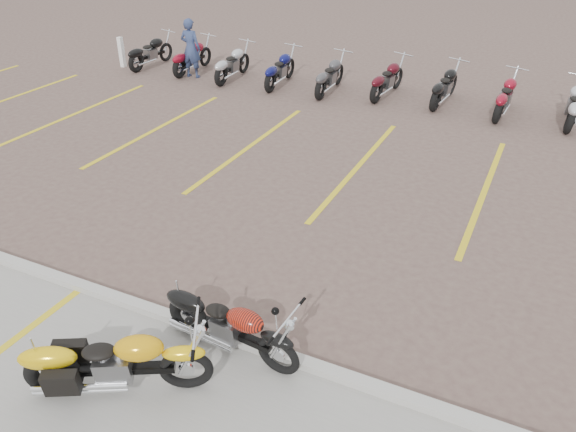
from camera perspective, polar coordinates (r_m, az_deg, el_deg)
name	(u,v)px	position (r m, az deg, el deg)	size (l,w,h in m)	color
ground	(276,259)	(9.24, -1.21, -4.43)	(100.00, 100.00, 0.00)	#6C584D
curb	(210,331)	(7.85, -7.93, -11.47)	(60.00, 0.18, 0.12)	#ADAAA3
parking_stripes	(358,167)	(12.48, 7.12, 5.00)	(38.00, 5.50, 0.01)	gold
yellow_cruiser	(115,362)	(7.09, -17.21, -14.02)	(2.00, 1.18, 0.91)	black
flame_cruiser	(229,326)	(7.36, -6.01, -11.04)	(2.03, 0.37, 0.83)	black
person_a	(191,48)	(18.96, -9.86, 16.45)	(0.68, 0.44, 1.85)	navy
bollard	(122,52)	(20.80, -16.55, 15.67)	(0.15, 0.15, 1.00)	white
bg_bike_row	(472,91)	(16.41, 18.22, 11.96)	(22.11, 2.01, 1.10)	black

